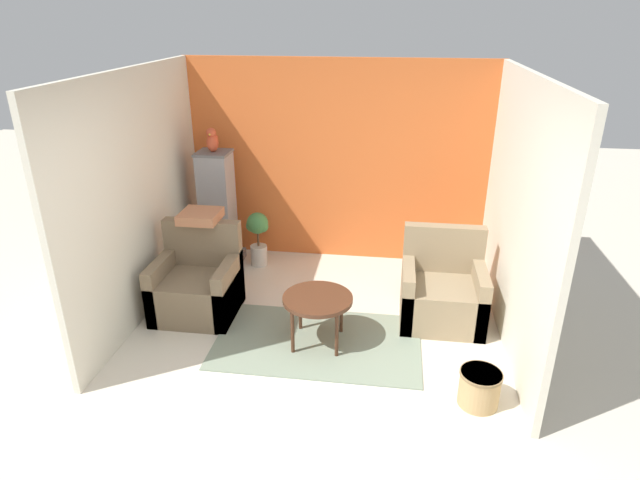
% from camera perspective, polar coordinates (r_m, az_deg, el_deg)
% --- Properties ---
extents(ground_plane, '(20.00, 20.00, 0.00)m').
position_cam_1_polar(ground_plane, '(4.57, -2.87, -18.15)').
color(ground_plane, beige).
rests_on(ground_plane, ground).
extents(wall_back_accent, '(3.83, 0.06, 2.52)m').
position_cam_1_polar(wall_back_accent, '(6.78, 1.89, 8.25)').
color(wall_back_accent, orange).
rests_on(wall_back_accent, ground_plane).
extents(wall_left, '(0.06, 3.12, 2.52)m').
position_cam_1_polar(wall_left, '(5.82, -18.73, 4.45)').
color(wall_left, beige).
rests_on(wall_left, ground_plane).
extents(wall_right, '(0.06, 3.12, 2.52)m').
position_cam_1_polar(wall_right, '(5.36, 20.39, 2.61)').
color(wall_right, beige).
rests_on(wall_right, ground_plane).
extents(area_rug, '(2.02, 1.20, 0.01)m').
position_cam_1_polar(area_rug, '(5.38, -0.24, -10.78)').
color(area_rug, gray).
rests_on(area_rug, ground_plane).
extents(coffee_table, '(0.68, 0.68, 0.51)m').
position_cam_1_polar(coffee_table, '(5.14, -0.25, -6.59)').
color(coffee_table, '#472819').
rests_on(coffee_table, ground_plane).
extents(armchair_left, '(0.84, 0.76, 0.96)m').
position_cam_1_polar(armchair_left, '(5.88, -12.93, -4.83)').
color(armchair_left, '#7A664C').
rests_on(armchair_left, ground_plane).
extents(armchair_right, '(0.84, 0.76, 0.96)m').
position_cam_1_polar(armchair_right, '(5.74, 12.89, -5.56)').
color(armchair_right, '#8E7A5B').
rests_on(armchair_right, ground_plane).
extents(birdcage, '(0.51, 0.51, 1.47)m').
position_cam_1_polar(birdcage, '(6.81, -10.81, 2.87)').
color(birdcage, slate).
rests_on(birdcage, ground_plane).
extents(parrot, '(0.14, 0.25, 0.30)m').
position_cam_1_polar(parrot, '(6.56, -11.41, 10.37)').
color(parrot, '#D14C2D').
rests_on(parrot, birdcage).
extents(potted_plant, '(0.30, 0.27, 0.71)m').
position_cam_1_polar(potted_plant, '(6.79, -6.65, 0.70)').
color(potted_plant, beige).
rests_on(potted_plant, ground_plane).
extents(wicker_basket, '(0.35, 0.35, 0.31)m').
position_cam_1_polar(wicker_basket, '(4.75, 16.65, -14.80)').
color(wicker_basket, tan).
rests_on(wicker_basket, ground_plane).
extents(throw_pillow, '(0.41, 0.41, 0.10)m').
position_cam_1_polar(throw_pillow, '(5.82, -12.65, 2.51)').
color(throw_pillow, '#B2704C').
rests_on(throw_pillow, armchair_left).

